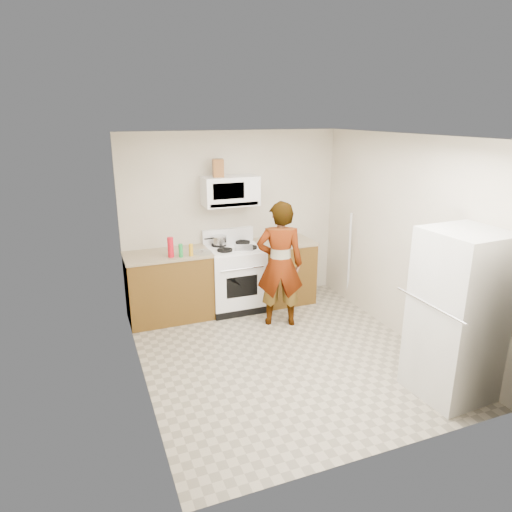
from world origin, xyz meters
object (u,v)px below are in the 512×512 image
gas_range (234,276)px  microwave (230,191)px  saucepan (220,240)px  person (280,264)px  kettle (279,233)px  fridge (458,315)px

gas_range → microwave: microwave is taller
gas_range → saucepan: bearing=140.7°
person → kettle: 0.97m
person → fridge: size_ratio=0.99×
gas_range → kettle: size_ratio=6.74×
kettle → saucepan: size_ratio=0.84×
kettle → microwave: bearing=-179.2°
kettle → fridge: bearing=-81.8°
gas_range → saucepan: 0.57m
person → microwave: bearing=-43.0°
fridge → kettle: (-0.59, 2.96, 0.17)m
person → saucepan: bearing=-34.6°
fridge → kettle: size_ratio=10.13×
microwave → saucepan: (-0.17, 0.01, -0.69)m
person → saucepan: 1.02m
person → saucepan: person is taller
fridge → kettle: fridge is taller
saucepan → person: bearing=-55.8°
gas_range → fridge: 3.11m
fridge → person: bearing=111.6°
fridge → gas_range: bearing=112.8°
person → kettle: person is taller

